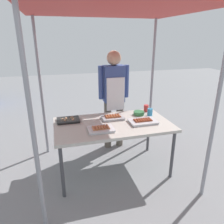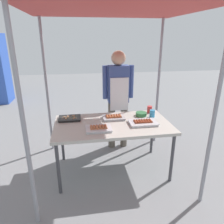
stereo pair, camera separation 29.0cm
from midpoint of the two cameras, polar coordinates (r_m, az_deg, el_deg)
ground_plane at (r=3.27m, az=2.78°, el=-15.37°), size 18.00×18.00×0.00m
stall_table at (r=2.93m, az=3.00°, el=-4.11°), size 1.60×0.90×0.75m
stall_canopy at (r=2.69m, az=3.59°, el=24.90°), size 2.10×1.80×2.23m
tray_grilled_sausages at (r=2.69m, az=-0.58°, el=-4.56°), size 0.33×0.24×0.05m
tray_meat_skewers at (r=3.07m, az=-8.85°, el=-1.78°), size 0.32×0.25×0.04m
tray_pork_links at (r=2.93m, az=11.25°, el=-2.87°), size 0.38×0.26×0.05m
tray_spring_rolls at (r=3.06m, az=3.17°, el=-1.52°), size 0.32×0.22×0.05m
condiment_bowl at (r=3.23m, az=10.52°, el=-0.61°), size 0.16×0.16×0.05m
drink_cup_near_edge at (r=3.38m, az=12.64°, el=0.65°), size 0.08×0.08×0.11m
drink_cup_by_wok at (r=3.19m, az=13.48°, el=-0.48°), size 0.08×0.08×0.11m
vendor_woman at (r=3.52m, az=4.06°, el=5.26°), size 0.52×0.24×1.68m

